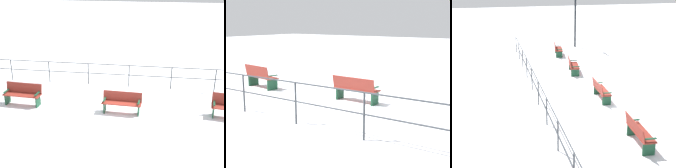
# 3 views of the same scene
# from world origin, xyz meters

# --- Properties ---
(ground_plane) EXTENTS (80.00, 80.00, 0.00)m
(ground_plane) POSITION_xyz_m (0.00, 0.00, 0.00)
(ground_plane) COLOR white
(ground_plane) RESTS_ON ground
(bench_second) EXTENTS (0.60, 1.64, 0.91)m
(bench_second) POSITION_xyz_m (-0.07, -4.27, 0.49)
(bench_second) COLOR maroon
(bench_second) RESTS_ON ground
(bench_third) EXTENTS (0.56, 1.60, 0.85)m
(bench_third) POSITION_xyz_m (0.07, 0.00, 0.45)
(bench_third) COLOR maroon
(bench_third) RESTS_ON ground
(bench_fourth) EXTENTS (0.79, 1.60, 0.91)m
(bench_fourth) POSITION_xyz_m (-0.14, 4.28, 0.46)
(bench_fourth) COLOR maroon
(bench_fourth) RESTS_ON ground
(bench_fifth) EXTENTS (0.76, 1.59, 0.92)m
(bench_fifth) POSITION_xyz_m (-0.12, 8.56, 0.47)
(bench_fifth) COLOR maroon
(bench_fifth) RESTS_ON ground
(lamppost_middle) EXTENTS (0.26, 0.96, 4.38)m
(lamppost_middle) POSITION_xyz_m (1.73, 10.87, 2.90)
(lamppost_middle) COLOR black
(lamppost_middle) RESTS_ON ground
(waterfront_railing) EXTENTS (0.05, 20.33, 1.11)m
(waterfront_railing) POSITION_xyz_m (-2.76, 0.00, 0.75)
(waterfront_railing) COLOR #383D42
(waterfront_railing) RESTS_ON ground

